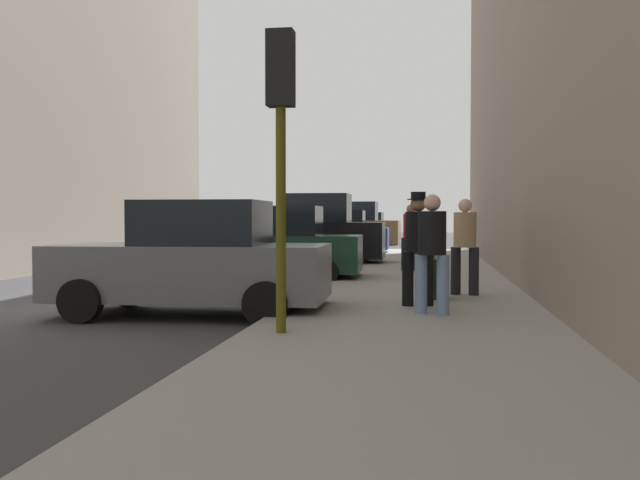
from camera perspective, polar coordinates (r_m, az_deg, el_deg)
name	(u,v)px	position (r m, az deg, el deg)	size (l,w,h in m)	color
ground_plane	(50,309)	(12.75, -20.81, -5.19)	(120.00, 120.00, 0.00)	#38383A
sidewalk	(412,312)	(11.11, 7.37, -5.72)	(4.00, 40.00, 0.15)	gray
parked_gray_coupe	(194,261)	(11.21, -10.08, -1.69)	(4.25, 2.15, 1.79)	slate
parked_dark_green_sedan	(273,246)	(16.67, -3.81, -0.51)	(4.25, 2.16, 1.79)	#193828
parked_black_suv	(311,233)	(22.09, -0.71, 0.55)	(4.61, 2.09, 2.25)	black
parked_blue_sedan	(336,234)	(28.12, 1.30, 0.46)	(4.23, 2.11, 1.79)	navy
parked_bronze_suv	(352,228)	(33.77, 2.54, 1.00)	(4.64, 2.14, 2.25)	brown
parked_red_hatchback	(363,229)	(39.57, 3.44, 0.86)	(4.25, 2.14, 1.79)	#B2191E
fire_hydrant	(350,262)	(16.44, 2.38, -1.77)	(0.42, 0.22, 0.70)	red
traffic_light	(281,114)	(8.61, -3.15, 10.00)	(0.32, 0.32, 3.60)	#514C0F
pedestrian_in_tan_coat	(465,241)	(12.91, 11.52, -0.10)	(0.53, 0.47, 1.71)	black
pedestrian_with_fedora	(418,243)	(11.20, 7.85, -0.21)	(0.53, 0.48, 1.78)	black
pedestrian_in_jeans	(432,247)	(10.26, 8.95, -0.59)	(0.53, 0.49, 1.71)	#728CB2
pedestrian_in_red_jacket	(411,234)	(18.46, 7.29, 0.50)	(0.51, 0.41, 1.71)	black
rolling_suitcase	(435,278)	(12.29, 9.17, -3.05)	(0.38, 0.57, 1.04)	black
duffel_bag	(439,278)	(14.67, 9.49, -3.05)	(0.32, 0.44, 0.28)	black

